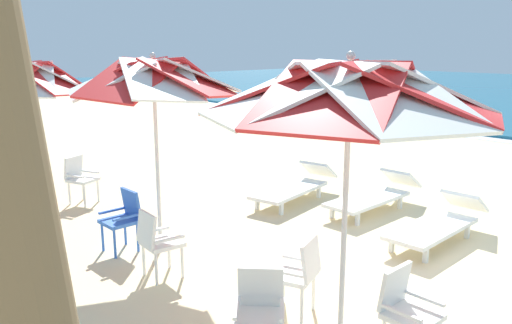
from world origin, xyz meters
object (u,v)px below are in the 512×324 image
(plastic_chair_1, at_px, (299,271))
(beach_umbrella_1, at_px, (154,79))
(beach_umbrella_0, at_px, (350,92))
(beach_umbrella_2, at_px, (28,79))
(plastic_chair_2, at_px, (406,308))
(plastic_chair_3, at_px, (123,216))
(plastic_chair_6, at_px, (8,176))
(sun_lounger_3, at_px, (295,186))
(sun_lounger_2, at_px, (374,195))
(plastic_chair_0, at_px, (260,310))
(plastic_chair_4, at_px, (157,240))
(sun_lounger_1, at_px, (438,223))
(plastic_chair_5, at_px, (80,176))

(plastic_chair_1, distance_m, beach_umbrella_1, 3.22)
(beach_umbrella_0, height_order, beach_umbrella_2, beach_umbrella_0)
(plastic_chair_2, xyz_separation_m, plastic_chair_3, (-4.09, -0.55, 0.00))
(plastic_chair_6, xyz_separation_m, sun_lounger_3, (3.54, 3.88, -0.22))
(plastic_chair_6, xyz_separation_m, sun_lounger_2, (4.89, 4.44, -0.22))
(plastic_chair_0, distance_m, plastic_chair_4, 2.14)
(plastic_chair_2, distance_m, beach_umbrella_1, 4.25)
(sun_lounger_1, bearing_deg, plastic_chair_1, -89.57)
(plastic_chair_3, xyz_separation_m, sun_lounger_2, (1.39, 4.07, -0.22))
(beach_umbrella_2, height_order, sun_lounger_3, beach_umbrella_2)
(beach_umbrella_0, height_order, sun_lounger_2, beach_umbrella_0)
(sun_lounger_3, bearing_deg, plastic_chair_2, -36.19)
(plastic_chair_3, xyz_separation_m, sun_lounger_1, (2.87, 3.52, -0.22))
(sun_lounger_2, bearing_deg, beach_umbrella_1, -106.65)
(plastic_chair_5, bearing_deg, sun_lounger_1, 28.35)
(plastic_chair_6, relative_size, sun_lounger_1, 0.40)
(plastic_chair_5, relative_size, sun_lounger_1, 0.40)
(beach_umbrella_2, relative_size, plastic_chair_6, 3.06)
(plastic_chair_4, bearing_deg, plastic_chair_5, 168.70)
(plastic_chair_5, xyz_separation_m, plastic_chair_6, (-0.92, -0.94, 0.00))
(plastic_chair_4, bearing_deg, beach_umbrella_2, 178.10)
(plastic_chair_2, distance_m, sun_lounger_2, 4.45)
(plastic_chair_0, relative_size, plastic_chair_1, 1.00)
(plastic_chair_0, relative_size, beach_umbrella_1, 0.32)
(sun_lounger_2, bearing_deg, beach_umbrella_0, -60.01)
(beach_umbrella_2, xyz_separation_m, sun_lounger_1, (5.88, 3.54, -1.97))
(beach_umbrella_2, bearing_deg, plastic_chair_6, -145.38)
(plastic_chair_1, bearing_deg, plastic_chair_5, 178.45)
(plastic_chair_0, xyz_separation_m, plastic_chair_2, (0.89, 1.00, 0.00))
(sun_lounger_2, bearing_deg, plastic_chair_6, -137.80)
(beach_umbrella_1, xyz_separation_m, beach_umbrella_2, (-3.30, -0.42, -0.14))
(plastic_chair_1, bearing_deg, sun_lounger_2, 112.45)
(sun_lounger_1, bearing_deg, beach_umbrella_0, -77.37)
(beach_umbrella_2, relative_size, plastic_chair_5, 3.06)
(plastic_chair_5, relative_size, sun_lounger_3, 0.39)
(plastic_chair_1, xyz_separation_m, beach_umbrella_2, (-5.91, -0.45, 1.75))
(beach_umbrella_1, xyz_separation_m, plastic_chair_5, (-2.87, 0.17, -1.89))
(plastic_chair_4, height_order, sun_lounger_3, plastic_chair_4)
(plastic_chair_5, xyz_separation_m, sun_lounger_3, (2.62, 2.94, -0.22))
(plastic_chair_0, bearing_deg, beach_umbrella_0, 59.02)
(plastic_chair_0, xyz_separation_m, plastic_chair_5, (-5.79, 1.02, 0.00))
(sun_lounger_3, bearing_deg, plastic_chair_1, -47.26)
(plastic_chair_2, height_order, sun_lounger_2, plastic_chair_2)
(sun_lounger_1, height_order, sun_lounger_2, same)
(beach_umbrella_1, relative_size, beach_umbrella_2, 1.03)
(plastic_chair_3, bearing_deg, plastic_chair_2, 7.68)
(plastic_chair_0, height_order, plastic_chair_2, same)
(plastic_chair_3, distance_m, plastic_chair_5, 2.64)
(plastic_chair_5, height_order, sun_lounger_2, plastic_chair_5)
(plastic_chair_4, bearing_deg, sun_lounger_2, 85.94)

